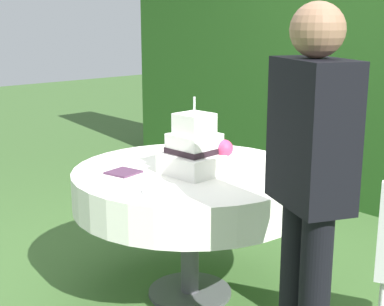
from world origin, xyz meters
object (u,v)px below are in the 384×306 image
object	(u,v)px
cake_table	(190,188)
standing_person	(309,185)
serving_plate_far	(156,191)
napkin_stack	(123,172)
serving_plate_near	(217,156)
wedding_cake	(196,150)

from	to	relation	value
cake_table	standing_person	size ratio (longest dim) A/B	0.79
serving_plate_far	standing_person	world-z (taller)	standing_person
standing_person	napkin_stack	bearing A→B (deg)	-177.79
serving_plate_near	napkin_stack	size ratio (longest dim) A/B	0.70
serving_plate_far	napkin_stack	distance (m)	0.38
cake_table	serving_plate_near	world-z (taller)	serving_plate_near
serving_plate_near	standing_person	bearing A→B (deg)	-27.90
cake_table	serving_plate_far	xyz separation A→B (m)	(0.20, -0.39, 0.11)
napkin_stack	standing_person	bearing A→B (deg)	2.21
serving_plate_near	serving_plate_far	world-z (taller)	same
wedding_cake	cake_table	bearing A→B (deg)	160.96
wedding_cake	serving_plate_far	bearing A→B (deg)	-71.68
serving_plate_near	serving_plate_far	distance (m)	0.75
serving_plate_far	standing_person	bearing A→B (deg)	8.75
serving_plate_far	napkin_stack	bearing A→B (deg)	168.49
wedding_cake	standing_person	xyz separation A→B (m)	(0.90, -0.24, 0.07)
standing_person	serving_plate_near	bearing A→B (deg)	152.10
serving_plate_far	napkin_stack	size ratio (longest dim) A/B	0.90
wedding_cake	serving_plate_far	xyz separation A→B (m)	(0.12, -0.36, -0.12)
serving_plate_near	serving_plate_far	size ratio (longest dim) A/B	0.78
wedding_cake	standing_person	bearing A→B (deg)	-15.03
serving_plate_far	standing_person	xyz separation A→B (m)	(0.78, 0.12, 0.18)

